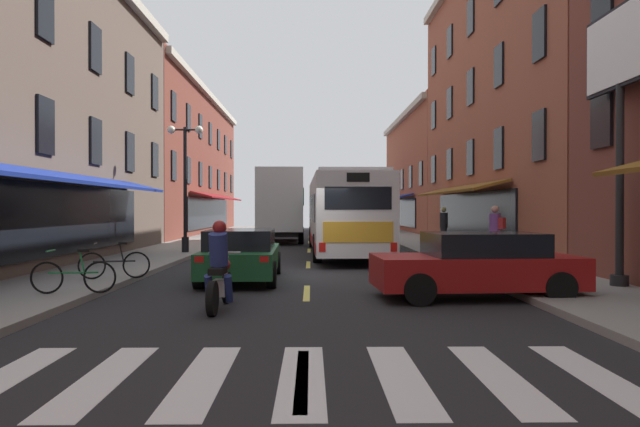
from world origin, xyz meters
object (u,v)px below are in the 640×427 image
(transit_bus, at_px, (343,213))
(pedestrian_near, at_px, (495,232))
(billboard_sign, at_px, (620,72))
(sedan_mid, at_px, (285,225))
(box_truck, at_px, (281,206))
(street_lamp_twin, at_px, (185,182))
(motorcycle_rider, at_px, (220,271))
(sedan_far, at_px, (241,255))
(pedestrian_mid, at_px, (444,226))
(sedan_near, at_px, (477,265))
(bicycle_mid, at_px, (114,264))
(bicycle_near, at_px, (74,276))

(transit_bus, xyz_separation_m, pedestrian_near, (4.67, -5.23, -0.56))
(billboard_sign, xyz_separation_m, transit_bus, (-5.64, 11.00, -3.26))
(sedan_mid, bearing_deg, box_truck, -88.80)
(street_lamp_twin, bearing_deg, motorcycle_rider, -75.04)
(sedan_mid, bearing_deg, pedestrian_near, -70.73)
(sedan_far, relative_size, pedestrian_near, 2.40)
(pedestrian_mid, bearing_deg, sedan_near, 94.45)
(bicycle_mid, bearing_deg, street_lamp_twin, 90.92)
(motorcycle_rider, xyz_separation_m, street_lamp_twin, (-3.32, 12.41, 2.23))
(sedan_mid, relative_size, pedestrian_mid, 2.54)
(motorcycle_rider, distance_m, pedestrian_mid, 17.15)
(billboard_sign, height_order, sedan_mid, billboard_sign)
(sedan_mid, xyz_separation_m, motorcycle_rider, (0.16, -30.34, 0.01))
(box_truck, distance_m, sedan_near, 20.95)
(bicycle_mid, bearing_deg, pedestrian_mid, 47.09)
(box_truck, distance_m, bicycle_mid, 18.25)
(street_lamp_twin, bearing_deg, box_truck, 69.92)
(box_truck, distance_m, pedestrian_mid, 9.91)
(transit_bus, distance_m, pedestrian_mid, 5.19)
(box_truck, bearing_deg, bicycle_near, -98.85)
(sedan_far, height_order, motorcycle_rider, motorcycle_rider)
(billboard_sign, bearing_deg, street_lamp_twin, 139.42)
(transit_bus, xyz_separation_m, sedan_far, (-3.13, -8.85, -1.00))
(motorcycle_rider, distance_m, pedestrian_near, 11.04)
(motorcycle_rider, bearing_deg, street_lamp_twin, 104.96)
(sedan_far, bearing_deg, sedan_mid, 90.10)
(transit_bus, distance_m, street_lamp_twin, 6.49)
(transit_bus, height_order, sedan_mid, transit_bus)
(transit_bus, height_order, pedestrian_mid, transit_bus)
(transit_bus, xyz_separation_m, pedestrian_mid, (4.67, 2.18, -0.60))
(sedan_near, height_order, motorcycle_rider, motorcycle_rider)
(sedan_far, bearing_deg, street_lamp_twin, 111.54)
(pedestrian_near, bearing_deg, billboard_sign, -128.72)
(billboard_sign, xyz_separation_m, sedan_mid, (-8.82, 28.19, -4.24))
(sedan_mid, height_order, street_lamp_twin, street_lamp_twin)
(box_truck, height_order, motorcycle_rider, box_truck)
(billboard_sign, bearing_deg, sedan_near, -165.86)
(sedan_mid, distance_m, sedan_far, 26.05)
(bicycle_mid, xyz_separation_m, street_lamp_twin, (-0.14, 8.77, 2.43))
(sedan_near, height_order, pedestrian_near, pedestrian_near)
(sedan_near, bearing_deg, street_lamp_twin, 127.39)
(bicycle_near, bearing_deg, street_lamp_twin, 90.81)
(billboard_sign, distance_m, bicycle_near, 12.66)
(transit_bus, xyz_separation_m, street_lamp_twin, (-6.33, -0.74, 1.26))
(box_truck, xyz_separation_m, bicycle_near, (-3.18, -20.43, -1.54))
(street_lamp_twin, bearing_deg, transit_bus, 6.68)
(bicycle_near, xyz_separation_m, pedestrian_mid, (10.84, 14.21, 0.58))
(bicycle_near, height_order, pedestrian_mid, pedestrian_mid)
(sedan_far, bearing_deg, bicycle_near, -133.71)
(transit_bus, relative_size, sedan_near, 2.90)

